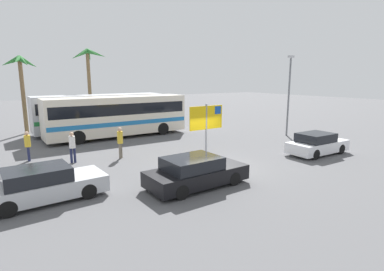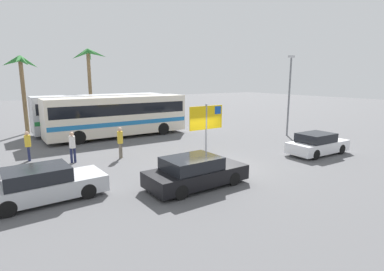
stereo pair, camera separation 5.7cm
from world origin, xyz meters
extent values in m
plane|color=#565659|center=(0.00, 0.00, 0.00)|extent=(120.00, 120.00, 0.00)
cube|color=silver|center=(-1.27, 10.93, 1.73)|extent=(10.81, 2.53, 2.90)
cube|color=black|center=(-1.27, 10.93, 2.28)|extent=(10.38, 2.55, 0.84)
cube|color=#1E70B7|center=(-1.27, 10.93, 1.22)|extent=(10.70, 2.55, 0.32)
cylinder|color=black|center=(2.08, 12.07, 0.50)|extent=(1.00, 0.28, 1.00)
cylinder|color=black|center=(2.08, 9.80, 0.50)|extent=(1.00, 0.28, 1.00)
cylinder|color=black|center=(-4.62, 12.07, 0.50)|extent=(1.00, 0.28, 1.00)
cylinder|color=black|center=(-4.62, 9.80, 0.50)|extent=(1.00, 0.28, 1.00)
cube|color=silver|center=(-1.60, 14.17, 1.73)|extent=(10.81, 2.53, 2.90)
cube|color=black|center=(-1.60, 14.17, 2.28)|extent=(10.38, 2.55, 0.84)
cube|color=#23843D|center=(-1.60, 14.17, 1.22)|extent=(10.70, 2.55, 0.32)
cylinder|color=black|center=(1.75, 15.31, 0.50)|extent=(1.00, 0.28, 1.00)
cylinder|color=black|center=(1.75, 13.03, 0.50)|extent=(1.00, 0.28, 1.00)
cylinder|color=black|center=(-4.95, 15.31, 0.50)|extent=(1.00, 0.28, 1.00)
cylinder|color=black|center=(-4.95, 13.03, 0.50)|extent=(1.00, 0.28, 1.00)
cylinder|color=gray|center=(0.33, 1.44, 1.60)|extent=(0.11, 0.11, 3.20)
cube|color=yellow|center=(0.33, 1.44, 2.45)|extent=(2.20, 0.10, 1.30)
cube|color=#1447A8|center=(1.13, 1.45, 2.82)|extent=(0.44, 0.08, 0.44)
cube|color=silver|center=(6.90, -1.15, 0.48)|extent=(4.05, 1.80, 0.64)
cube|color=black|center=(6.66, -1.15, 1.06)|extent=(2.12, 1.61, 0.52)
cylinder|color=black|center=(8.17, -0.41, 0.30)|extent=(0.60, 0.17, 0.60)
cylinder|color=black|center=(8.13, -1.96, 0.30)|extent=(0.60, 0.17, 0.60)
cylinder|color=black|center=(5.68, -0.35, 0.30)|extent=(0.60, 0.17, 0.60)
cylinder|color=black|center=(5.64, -1.90, 0.30)|extent=(0.60, 0.17, 0.60)
cube|color=#B7BABF|center=(-8.09, 0.32, 0.48)|extent=(4.45, 2.05, 0.64)
cube|color=black|center=(-8.35, 0.30, 1.06)|extent=(2.35, 1.80, 0.52)
cylinder|color=black|center=(-6.78, 1.23, 0.30)|extent=(0.61, 0.19, 0.60)
cylinder|color=black|center=(-6.70, -0.47, 0.30)|extent=(0.61, 0.19, 0.60)
cylinder|color=black|center=(-9.48, 1.10, 0.30)|extent=(0.61, 0.19, 0.60)
cylinder|color=black|center=(-9.40, -0.60, 0.30)|extent=(0.61, 0.19, 0.60)
cube|color=black|center=(-2.42, -1.64, 0.48)|extent=(4.47, 2.01, 0.64)
cube|color=black|center=(-2.68, -1.65, 1.06)|extent=(2.34, 1.80, 0.52)
cylinder|color=black|center=(-1.07, -0.73, 0.30)|extent=(0.60, 0.18, 0.60)
cylinder|color=black|center=(-1.03, -2.48, 0.30)|extent=(0.60, 0.18, 0.60)
cylinder|color=black|center=(-3.81, -0.80, 0.30)|extent=(0.60, 0.18, 0.60)
cylinder|color=black|center=(-3.77, -2.55, 0.30)|extent=(0.60, 0.18, 0.60)
cylinder|color=#706656|center=(-3.53, 4.58, 0.44)|extent=(0.13, 0.13, 0.88)
cylinder|color=#706656|center=(-3.41, 4.71, 0.44)|extent=(0.13, 0.13, 0.88)
cylinder|color=gold|center=(-3.47, 4.64, 1.23)|extent=(0.32, 0.32, 0.70)
sphere|color=tan|center=(-3.47, 4.64, 1.69)|extent=(0.24, 0.24, 0.24)
cylinder|color=#1E2347|center=(-7.99, 7.01, 0.41)|extent=(0.13, 0.13, 0.82)
cylinder|color=#1E2347|center=(-8.00, 6.83, 0.41)|extent=(0.13, 0.13, 0.82)
cylinder|color=gold|center=(-7.99, 6.92, 1.15)|extent=(0.32, 0.32, 0.65)
sphere|color=tan|center=(-7.99, 6.92, 1.58)|extent=(0.22, 0.22, 0.22)
cylinder|color=#1E2347|center=(-5.92, 5.13, 0.42)|extent=(0.13, 0.13, 0.84)
cylinder|color=#1E2347|center=(-6.10, 5.14, 0.42)|extent=(0.13, 0.13, 0.84)
cylinder|color=silver|center=(-6.01, 5.13, 1.17)|extent=(0.32, 0.32, 0.66)
sphere|color=tan|center=(-6.01, 5.13, 1.61)|extent=(0.23, 0.23, 0.23)
cylinder|color=slate|center=(10.29, 3.92, 3.06)|extent=(0.14, 0.14, 6.12)
cube|color=#B2B2B7|center=(10.29, 3.92, 6.22)|extent=(0.56, 0.20, 0.16)
cylinder|color=brown|center=(-7.13, 16.68, 2.98)|extent=(0.32, 0.32, 5.96)
cone|color=#2D7533|center=(-6.52, 16.70, 5.81)|extent=(1.47, 0.50, 1.09)
cone|color=#2D7533|center=(-6.80, 17.27, 5.96)|extent=(1.11, 1.52, 0.82)
cone|color=#2D7533|center=(-7.39, 17.31, 5.97)|extent=(0.97, 1.55, 0.80)
cone|color=#2D7533|center=(-7.78, 16.71, 5.85)|extent=(1.50, 0.52, 1.01)
cone|color=#2D7533|center=(-7.36, 16.03, 5.96)|extent=(0.90, 1.55, 0.82)
cone|color=#2D7533|center=(-6.92, 16.07, 5.86)|extent=(0.91, 1.54, 1.00)
cylinder|color=brown|center=(-1.41, 17.83, 3.44)|extent=(0.32, 0.32, 6.88)
cone|color=#2D7533|center=(-0.57, 17.80, 6.82)|extent=(1.83, 0.49, 0.93)
cone|color=#2D7533|center=(-1.09, 18.55, 6.69)|extent=(1.13, 1.81, 1.17)
cone|color=#2D7533|center=(-2.00, 18.39, 6.73)|extent=(1.61, 1.56, 1.11)
cone|color=#2D7533|center=(-2.04, 17.29, 6.75)|extent=(1.66, 1.51, 1.06)
cone|color=#2D7533|center=(-1.11, 17.03, 6.82)|extent=(1.05, 1.86, 0.93)
camera|label=1|loc=(-9.55, -11.89, 4.62)|focal=28.35mm
camera|label=2|loc=(-9.50, -11.92, 4.62)|focal=28.35mm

